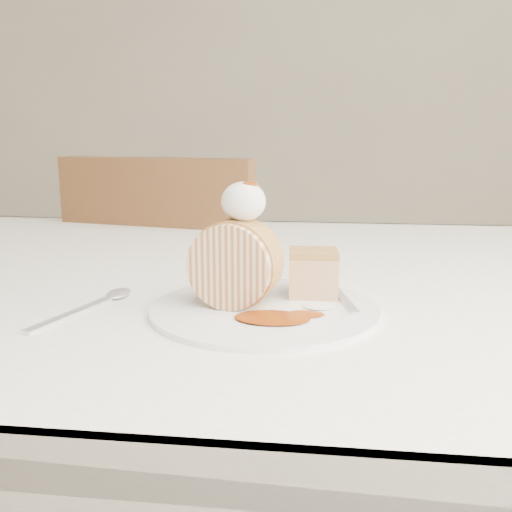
# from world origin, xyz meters

# --- Properties ---
(table) EXTENTS (1.40, 0.90, 0.75)m
(table) POSITION_xyz_m (0.00, 0.20, 0.66)
(table) COLOR white
(table) RESTS_ON ground
(chair_far) EXTENTS (0.50, 0.50, 0.89)m
(chair_far) POSITION_xyz_m (-0.25, 0.66, 0.51)
(chair_far) COLOR brown
(chair_far) RESTS_ON ground
(plate) EXTENTS (0.25, 0.25, 0.01)m
(plate) POSITION_xyz_m (0.02, 0.01, 0.75)
(plate) COLOR white
(plate) RESTS_ON table
(roulade_slice) EXTENTS (0.10, 0.06, 0.09)m
(roulade_slice) POSITION_xyz_m (-0.02, 0.02, 0.80)
(roulade_slice) COLOR beige
(roulade_slice) RESTS_ON plate
(cake_chunk) EXTENTS (0.06, 0.05, 0.04)m
(cake_chunk) POSITION_xyz_m (0.06, 0.06, 0.78)
(cake_chunk) COLOR #BB8C46
(cake_chunk) RESTS_ON plate
(whipped_cream) EXTENTS (0.05, 0.05, 0.04)m
(whipped_cream) POSITION_xyz_m (-0.01, 0.02, 0.86)
(whipped_cream) COLOR white
(whipped_cream) RESTS_ON roulade_slice
(caramel_drizzle) EXTENTS (0.02, 0.02, 0.01)m
(caramel_drizzle) POSITION_xyz_m (-0.00, 0.02, 0.89)
(caramel_drizzle) COLOR #752904
(caramel_drizzle) RESTS_ON whipped_cream
(caramel_pool) EXTENTS (0.08, 0.05, 0.00)m
(caramel_pool) POSITION_xyz_m (0.03, -0.03, 0.76)
(caramel_pool) COLOR #752904
(caramel_pool) RESTS_ON plate
(fork) EXTENTS (0.05, 0.14, 0.00)m
(fork) POSITION_xyz_m (0.10, 0.05, 0.76)
(fork) COLOR silver
(fork) RESTS_ON plate
(spoon) EXTENTS (0.06, 0.15, 0.00)m
(spoon) POSITION_xyz_m (-0.18, -0.02, 0.75)
(spoon) COLOR silver
(spoon) RESTS_ON table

